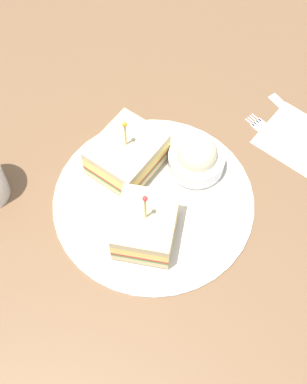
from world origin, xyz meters
The scene contains 8 objects.
ground_plane centered at (0.00, 0.00, -1.00)cm, with size 114.52×114.52×2.00cm, color brown.
plate centered at (0.00, 0.00, 0.44)cm, with size 29.41×29.41×0.88cm, color silver.
sandwich_half_front centered at (0.18, 5.77, 3.53)cm, with size 7.97×9.23×10.65cm.
sandwich_half_back centered at (4.93, -5.19, 3.51)cm, with size 12.05×12.82×10.24cm.
coleslaw_bowl centered at (-5.21, -6.79, 3.13)cm, with size 8.41×8.41×6.06cm.
napkin centered at (-20.41, -14.91, 0.07)cm, with size 11.47×10.33×0.15cm, color beige.
fork centered at (-15.79, -15.34, 0.18)cm, with size 9.97×8.09×0.35cm.
knife centered at (-19.52, -19.26, 0.18)cm, with size 9.91×9.77×0.35cm.
Camera 1 is at (-6.97, 37.82, 70.25)cm, focal length 51.12 mm.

